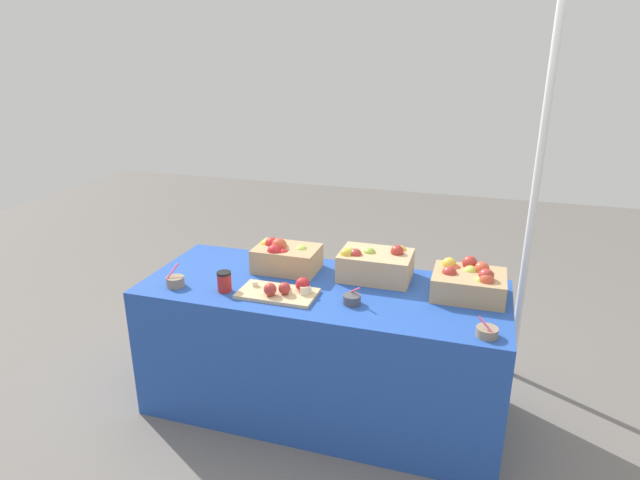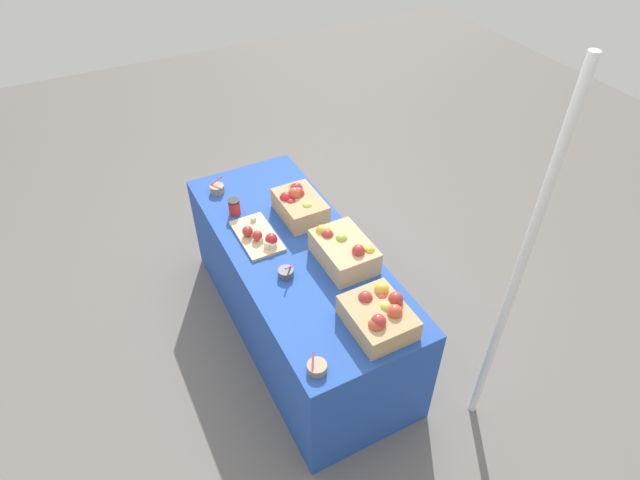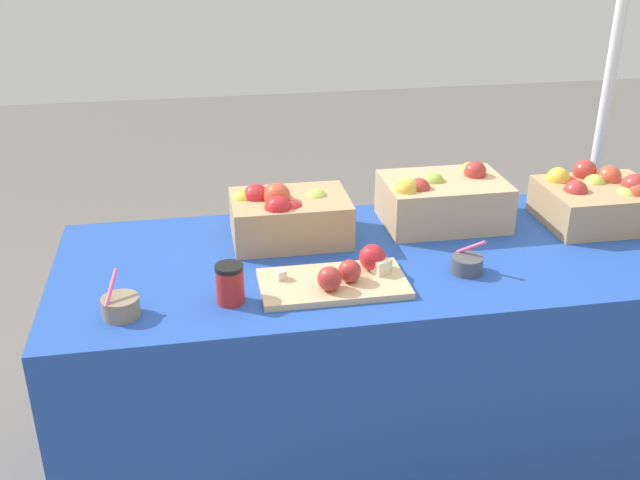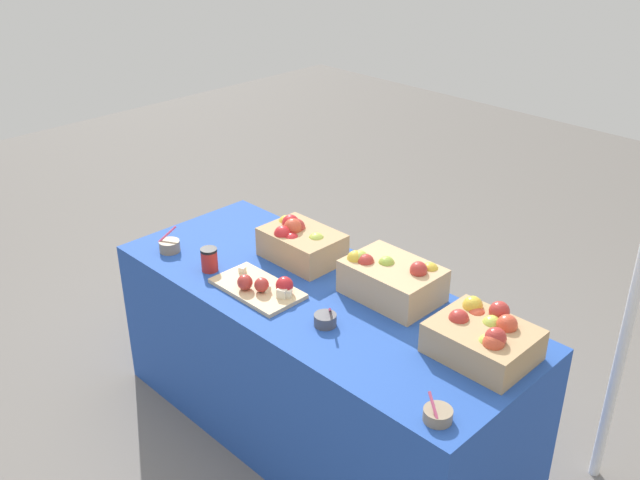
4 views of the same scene
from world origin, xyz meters
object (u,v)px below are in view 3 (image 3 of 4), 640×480
Objects in this scene: sample_bowl_mid at (121,306)px; apple_crate_middle at (442,199)px; apple_crate_right at (287,215)px; cutting_board_front at (342,277)px; apple_crate_left at (599,200)px; sample_bowl_near at (467,264)px; coffee_cup at (230,284)px; tent_pole at (610,77)px.

apple_crate_middle is at bearing 23.27° from sample_bowl_mid.
apple_crate_right is 0.89× the size of cutting_board_front.
sample_bowl_mid is at bearing -166.92° from apple_crate_left.
sample_bowl_mid is at bearing -174.00° from cutting_board_front.
cutting_board_front is at bearing -177.54° from sample_bowl_near.
sample_bowl_near is (0.36, 0.02, -0.00)m from cutting_board_front.
apple_crate_left is 3.15× the size of sample_bowl_mid.
sample_bowl_mid is at bearing -175.32° from coffee_cup.
apple_crate_middle reaches higher than sample_bowl_mid.
sample_bowl_near is at bearing -96.62° from apple_crate_middle.
cutting_board_front is at bearing -145.57° from tent_pole.
sample_bowl_near is 0.90× the size of sample_bowl_mid.
apple_crate_left reaches higher than cutting_board_front.
cutting_board_front is 1.48m from tent_pole.
apple_crate_middle is at bearing 4.29° from apple_crate_right.
sample_bowl_near is (-0.04, -0.34, -0.06)m from apple_crate_middle.
apple_crate_left is 0.67m from tent_pole.
apple_crate_left is 1.00m from apple_crate_right.
tent_pole is (0.83, 0.80, 0.31)m from sample_bowl_near.
apple_crate_middle is at bearing 41.98° from cutting_board_front.
sample_bowl_mid reaches higher than cutting_board_front.
sample_bowl_near is 0.05× the size of tent_pole.
apple_crate_middle is at bearing 83.38° from sample_bowl_near.
sample_bowl_mid is 1.06× the size of coffee_cup.
apple_crate_left is at bearing 17.45° from cutting_board_front.
sample_bowl_mid is (-1.47, -0.34, -0.05)m from apple_crate_left.
sample_bowl_mid is at bearing -156.73° from apple_crate_middle.
sample_bowl_near is at bearing -153.62° from apple_crate_left.
cutting_board_front is 0.30m from coffee_cup.
sample_bowl_near is at bearing 4.65° from sample_bowl_mid.
apple_crate_right is (-0.50, -0.04, -0.00)m from apple_crate_middle.
apple_crate_middle is at bearing 29.53° from coffee_cup.
coffee_cup is (0.27, 0.02, 0.03)m from sample_bowl_mid.
sample_bowl_near reaches higher than cutting_board_front.
coffee_cup reaches higher than sample_bowl_near.
apple_crate_left is at bearing -8.89° from apple_crate_middle.
apple_crate_right is 3.31× the size of coffee_cup.
apple_crate_right reaches higher than coffee_cup.
apple_crate_right is 3.46× the size of sample_bowl_near.
tent_pole is at bearing 43.88° from sample_bowl_near.
coffee_cup is 1.74m from tent_pole.
apple_crate_right is at bearing 61.19° from coffee_cup.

